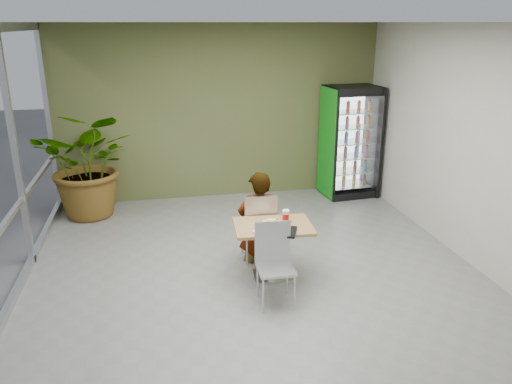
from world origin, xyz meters
TOP-DOWN VIEW (x-y plane):
  - ground at (0.00, 0.00)m, footprint 7.00×7.00m
  - room_envelope at (0.00, 0.00)m, footprint 6.00×7.00m
  - dining_table at (0.21, 0.06)m, footprint 1.03×0.75m
  - chair_far at (0.13, 0.56)m, footprint 0.45×0.45m
  - chair_near at (0.09, -0.47)m, footprint 0.44×0.45m
  - seated_woman at (0.13, 0.61)m, footprint 0.59×0.38m
  - pizza_plate at (0.21, 0.13)m, footprint 0.35×0.33m
  - soda_cup at (0.39, 0.13)m, footprint 0.09×0.09m
  - napkin_stack at (-0.00, -0.15)m, footprint 0.21×0.21m
  - cafeteria_tray at (0.20, -0.18)m, footprint 0.56×0.49m
  - beverage_fridge at (2.42, 3.06)m, footprint 1.02×0.81m
  - potted_plant at (-2.31, 2.89)m, footprint 1.96×1.79m

SIDE VIEW (x-z plane):
  - ground at x=0.00m, z-range 0.00..0.00m
  - seated_woman at x=0.13m, z-range -0.30..1.30m
  - dining_table at x=0.21m, z-range 0.16..0.91m
  - chair_near at x=0.09m, z-range 0.08..1.06m
  - chair_far at x=0.13m, z-range 0.09..1.09m
  - napkin_stack at x=0.00m, z-range 0.75..0.77m
  - cafeteria_tray at x=0.20m, z-range 0.75..0.78m
  - pizza_plate at x=0.21m, z-range 0.75..0.78m
  - soda_cup at x=0.39m, z-range 0.75..0.91m
  - potted_plant at x=-2.31m, z-range 0.00..1.85m
  - beverage_fridge at x=2.42m, z-range 0.00..2.09m
  - room_envelope at x=0.00m, z-range 0.00..3.20m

